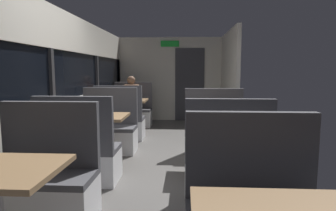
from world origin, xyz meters
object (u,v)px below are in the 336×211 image
bench_near_window_facing_entry (45,185)px  seated_passenger (132,105)px  dining_table_far_window (127,104)px  dining_table_mid_window (96,122)px  bench_rear_aisle_facing_end (226,164)px  bench_mid_window_facing_entry (109,133)px  bench_rear_aisle_facing_entry (214,137)px  bench_far_window_facing_end (120,123)px  dining_table_rear_aisle (220,126)px  coffee_cup_primary (117,98)px  bench_far_window_facing_entry (132,113)px  bench_mid_window_facing_end (80,157)px

bench_near_window_facing_entry → seated_passenger: size_ratio=0.87×
seated_passenger → dining_table_far_window: bearing=-90.0°
dining_table_mid_window → seated_passenger: seated_passenger is taller
bench_rear_aisle_facing_end → seated_passenger: bearing=115.0°
bench_rear_aisle_facing_end → bench_mid_window_facing_entry: bearing=138.2°
bench_rear_aisle_facing_end → bench_rear_aisle_facing_entry: same height
bench_far_window_facing_end → dining_table_rear_aisle: (1.79, -1.81, 0.31)m
bench_near_window_facing_entry → coffee_cup_primary: (-0.22, 3.92, 0.46)m
bench_mid_window_facing_entry → bench_far_window_facing_entry: (0.00, 2.31, 0.00)m
bench_near_window_facing_entry → coffee_cup_primary: size_ratio=12.22×
dining_table_mid_window → bench_far_window_facing_end: bearing=90.0°
bench_far_window_facing_entry → seated_passenger: size_ratio=0.87×
bench_mid_window_facing_entry → bench_rear_aisle_facing_end: 2.40m
bench_mid_window_facing_end → coffee_cup_primary: bench_mid_window_facing_end is taller
dining_table_rear_aisle → bench_rear_aisle_facing_end: (0.00, -0.70, -0.31)m
dining_table_rear_aisle → coffee_cup_primary: bearing=128.6°
bench_near_window_facing_entry → seated_passenger: bearing=90.0°
dining_table_mid_window → bench_far_window_facing_entry: bench_far_window_facing_entry is taller
dining_table_far_window → bench_rear_aisle_facing_end: 3.69m
bench_mid_window_facing_end → bench_far_window_facing_end: 2.31m
dining_table_mid_window → bench_rear_aisle_facing_end: size_ratio=0.82×
bench_rear_aisle_facing_end → bench_rear_aisle_facing_entry: size_ratio=1.00×
dining_table_mid_window → dining_table_rear_aisle: size_ratio=1.00×
bench_mid_window_facing_end → bench_far_window_facing_entry: bearing=90.0°
bench_mid_window_facing_end → dining_table_rear_aisle: bench_mid_window_facing_end is taller
bench_mid_window_facing_end → bench_mid_window_facing_entry: same height
bench_mid_window_facing_end → bench_far_window_facing_end: bearing=90.0°
bench_rear_aisle_facing_entry → seated_passenger: bearing=126.3°
dining_table_rear_aisle → bench_mid_window_facing_entry: bearing=153.3°
dining_table_far_window → bench_far_window_facing_end: bearing=-90.0°
bench_far_window_facing_end → bench_far_window_facing_entry: size_ratio=1.00×
dining_table_rear_aisle → bench_rear_aisle_facing_entry: size_ratio=0.82×
bench_mid_window_facing_entry → seated_passenger: seated_passenger is taller
dining_table_mid_window → bench_far_window_facing_end: 1.64m
bench_mid_window_facing_end → dining_table_far_window: bearing=90.0°
bench_mid_window_facing_entry → bench_far_window_facing_entry: size_ratio=1.00×
bench_far_window_facing_entry → bench_rear_aisle_facing_entry: (1.79, -2.51, 0.00)m
bench_mid_window_facing_entry → dining_table_rear_aisle: bench_mid_window_facing_entry is taller
bench_mid_window_facing_entry → bench_far_window_facing_entry: bearing=90.0°
bench_rear_aisle_facing_end → bench_far_window_facing_entry: bearing=114.6°
dining_table_rear_aisle → bench_rear_aisle_facing_end: size_ratio=0.82×
bench_far_window_facing_end → bench_rear_aisle_facing_end: 3.08m
seated_passenger → bench_far_window_facing_entry: bearing=90.0°
bench_far_window_facing_entry → dining_table_mid_window: bearing=-90.0°
dining_table_mid_window → bench_mid_window_facing_entry: size_ratio=0.82×
dining_table_mid_window → bench_rear_aisle_facing_end: (1.79, -0.90, -0.31)m
seated_passenger → dining_table_mid_window: bearing=-90.0°
dining_table_mid_window → bench_far_window_facing_entry: bearing=90.0°
bench_far_window_facing_entry → dining_table_rear_aisle: (1.79, -3.21, 0.31)m
bench_mid_window_facing_end → coffee_cup_primary: size_ratio=12.22×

